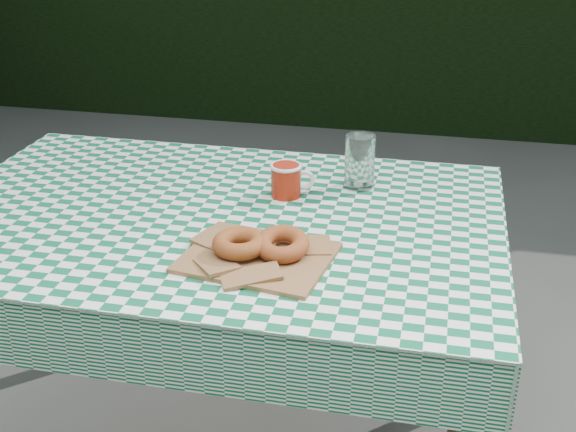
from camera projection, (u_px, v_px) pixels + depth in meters
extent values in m
cube|color=#56311D|center=(220.00, 351.00, 1.85)|extent=(1.29, 0.86, 0.75)
cube|color=#0E5C39|center=(213.00, 215.00, 1.69)|extent=(1.31, 0.88, 0.01)
cube|color=#945F40|center=(257.00, 256.00, 1.48)|extent=(0.32, 0.27, 0.02)
torus|color=#A04A21|center=(240.00, 243.00, 1.48)|extent=(0.13, 0.13, 0.04)
torus|color=#96421F|center=(282.00, 244.00, 1.48)|extent=(0.12, 0.12, 0.03)
cylinder|color=silver|center=(360.00, 161.00, 1.80)|extent=(0.09, 0.09, 0.13)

